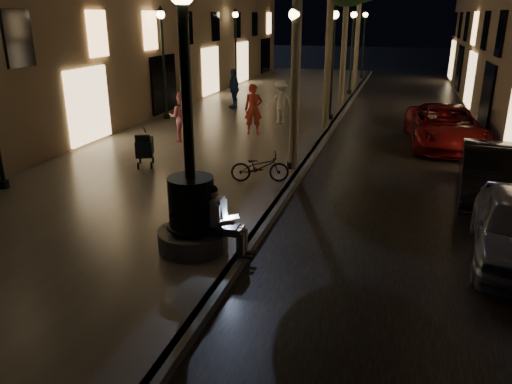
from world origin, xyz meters
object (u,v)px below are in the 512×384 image
(lamp_curb_c, at_px, (352,41))
(lamp_left_c, at_px, (236,39))
(lamp_left_b, at_px, (163,49))
(car_third, at_px, (445,126))
(fountain_lamppost, at_px, (191,201))
(car_second, at_px, (490,172))
(lamp_curb_a, at_px, (294,67))
(pedestrian_blue, at_px, (234,89))
(bicycle, at_px, (260,167))
(pedestrian_pink, at_px, (181,117))
(seated_man_laptop, at_px, (221,218))
(pedestrian_white, at_px, (280,102))
(stroller, at_px, (145,147))
(lamp_curb_d, at_px, (364,35))
(lamp_curb_b, at_px, (333,49))
(pedestrian_red, at_px, (253,109))

(lamp_curb_c, distance_m, lamp_left_c, 7.10)
(lamp_left_b, bearing_deg, car_third, -4.80)
(fountain_lamppost, xyz_separation_m, car_second, (6.20, 5.48, -0.51))
(car_second, bearing_deg, lamp_curb_a, 179.22)
(pedestrian_blue, distance_m, bicycle, 11.79)
(pedestrian_pink, distance_m, bicycle, 5.57)
(fountain_lamppost, relative_size, seated_man_laptop, 3.75)
(seated_man_laptop, distance_m, lamp_curb_c, 22.12)
(seated_man_laptop, bearing_deg, pedestrian_pink, 118.95)
(pedestrian_white, bearing_deg, fountain_lamppost, 57.87)
(lamp_left_b, relative_size, stroller, 4.03)
(lamp_curb_d, xyz_separation_m, pedestrian_white, (-1.95, -17.52, -2.11))
(car_second, bearing_deg, pedestrian_white, 141.41)
(lamp_curb_d, height_order, lamp_left_b, same)
(pedestrian_white, bearing_deg, lamp_curb_b, -179.97)
(lamp_left_b, distance_m, pedestrian_blue, 4.48)
(lamp_curb_b, bearing_deg, car_third, -32.49)
(lamp_curb_c, height_order, car_third, lamp_curb_c)
(lamp_curb_c, distance_m, car_third, 12.21)
(lamp_curb_a, bearing_deg, fountain_lamppost, -96.65)
(lamp_left_b, relative_size, lamp_left_c, 1.00)
(fountain_lamppost, relative_size, pedestrian_white, 2.81)
(stroller, bearing_deg, pedestrian_red, 46.61)
(pedestrian_blue, bearing_deg, stroller, -37.46)
(lamp_curb_d, bearing_deg, bicycle, -91.30)
(lamp_left_c, bearing_deg, pedestrian_white, -61.58)
(fountain_lamppost, bearing_deg, bicycle, 88.46)
(fountain_lamppost, relative_size, lamp_left_c, 1.08)
(lamp_curb_c, relative_size, pedestrian_pink, 2.63)
(lamp_curb_b, xyz_separation_m, car_second, (5.50, -8.52, -2.54))
(lamp_left_b, height_order, pedestrian_blue, lamp_left_b)
(car_second, height_order, pedestrian_white, pedestrian_white)
(lamp_curb_c, distance_m, car_second, 17.60)
(seated_man_laptop, height_order, lamp_curb_c, lamp_curb_c)
(stroller, bearing_deg, lamp_left_c, 75.72)
(car_second, xyz_separation_m, pedestrian_white, (-7.45, 7.01, 0.42))
(lamp_curb_a, xyz_separation_m, car_third, (4.69, 5.01, -2.49))
(car_third, bearing_deg, lamp_left_b, 169.76)
(fountain_lamppost, bearing_deg, lamp_curb_b, 87.14)
(fountain_lamppost, distance_m, car_second, 8.29)
(pedestrian_red, bearing_deg, lamp_curb_a, -74.68)
(fountain_lamppost, xyz_separation_m, lamp_left_c, (-6.40, 22.00, 2.02))
(lamp_curb_c, xyz_separation_m, pedestrian_pink, (-4.65, -13.75, -2.12))
(pedestrian_pink, bearing_deg, seated_man_laptop, 101.84)
(pedestrian_pink, bearing_deg, lamp_curb_c, -125.79)
(pedestrian_pink, bearing_deg, stroller, 77.36)
(bicycle, bearing_deg, stroller, 66.56)
(lamp_curb_c, xyz_separation_m, pedestrian_red, (-2.47, -11.80, -2.07))
(seated_man_laptop, bearing_deg, lamp_curb_b, 89.65)
(seated_man_laptop, xyz_separation_m, lamp_left_c, (-7.01, 22.00, 2.31))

